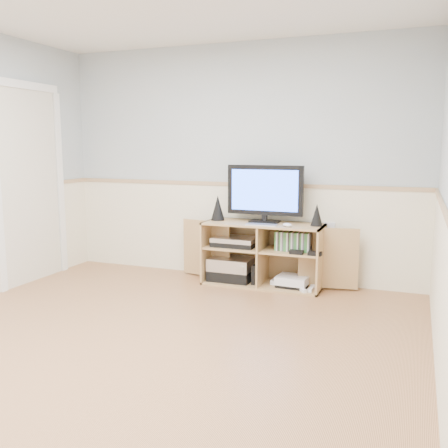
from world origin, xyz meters
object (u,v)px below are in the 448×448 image
at_px(media_cabinet, 264,253).
at_px(keyboard, 261,225).
at_px(monitor, 265,192).
at_px(game_consoles, 292,281).

xyz_separation_m(media_cabinet, keyboard, (0.02, -0.19, 0.32)).
height_order(monitor, game_consoles, monitor).
distance_m(media_cabinet, game_consoles, 0.41).
height_order(media_cabinet, monitor, monitor).
bearing_deg(media_cabinet, monitor, -90.00).
distance_m(monitor, keyboard, 0.36).
relative_size(media_cabinet, keyboard, 6.18).
bearing_deg(game_consoles, keyboard, -156.43).
bearing_deg(keyboard, game_consoles, 19.40).
bearing_deg(monitor, media_cabinet, 90.00).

